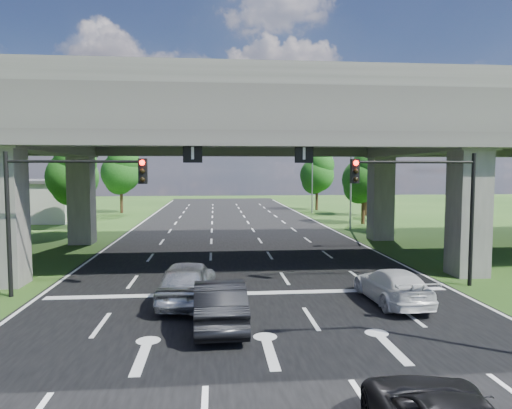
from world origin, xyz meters
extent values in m
plane|color=#214215|center=(0.00, 0.00, 0.00)|extent=(160.00, 160.00, 0.00)
cube|color=black|center=(0.00, 10.00, 0.01)|extent=(18.00, 120.00, 0.03)
cube|color=#34312F|center=(0.00, 12.00, 8.00)|extent=(80.00, 15.00, 2.00)
cube|color=#575550|center=(0.00, 4.75, 9.50)|extent=(80.00, 0.50, 1.00)
cube|color=#575550|center=(0.00, 19.25, 9.50)|extent=(80.00, 0.50, 1.00)
cube|color=#575550|center=(-11.00, 6.00, 3.50)|extent=(1.60, 1.60, 7.00)
cube|color=#575550|center=(-11.00, 18.00, 3.50)|extent=(1.60, 1.60, 7.00)
cube|color=#575550|center=(11.00, 6.00, 3.50)|extent=(1.60, 1.60, 7.00)
cube|color=#575550|center=(11.00, 18.00, 3.50)|extent=(1.60, 1.60, 7.00)
cube|color=black|center=(-2.50, 5.00, 6.00)|extent=(0.85, 0.06, 0.85)
cube|color=black|center=(2.50, 5.00, 6.00)|extent=(0.85, 0.06, 0.85)
cylinder|color=black|center=(10.00, 4.00, 3.00)|extent=(0.18, 0.18, 6.00)
cylinder|color=black|center=(7.25, 4.00, 5.60)|extent=(5.50, 0.12, 0.12)
cube|color=black|center=(4.50, 3.82, 5.20)|extent=(0.35, 0.28, 1.05)
sphere|color=#FF0C05|center=(4.50, 3.66, 5.55)|extent=(0.22, 0.22, 0.22)
cylinder|color=black|center=(-10.00, 4.00, 3.00)|extent=(0.18, 0.18, 6.00)
cylinder|color=black|center=(-7.25, 4.00, 5.60)|extent=(5.50, 0.12, 0.12)
cube|color=black|center=(-4.50, 3.82, 5.20)|extent=(0.35, 0.28, 1.05)
sphere|color=#FF0C05|center=(-4.50, 3.66, 5.55)|extent=(0.22, 0.22, 0.22)
cylinder|color=gray|center=(10.50, 24.00, 5.00)|extent=(0.16, 0.16, 10.00)
cylinder|color=gray|center=(9.00, 24.00, 9.70)|extent=(3.00, 0.10, 0.10)
cube|color=gray|center=(7.50, 24.00, 9.60)|extent=(0.60, 0.25, 0.18)
cylinder|color=gray|center=(10.50, 40.00, 5.00)|extent=(0.16, 0.16, 10.00)
cylinder|color=gray|center=(9.00, 40.00, 9.70)|extent=(3.00, 0.10, 0.10)
cube|color=gray|center=(7.50, 40.00, 9.60)|extent=(0.60, 0.25, 0.18)
cylinder|color=black|center=(-14.00, 26.00, 1.65)|extent=(0.36, 0.36, 3.30)
sphere|color=#1A4A13|center=(-14.00, 26.00, 4.65)|extent=(4.50, 4.50, 4.50)
sphere|color=#1A4A13|center=(-13.60, 25.70, 6.00)|extent=(3.60, 3.60, 3.60)
sphere|color=#1A4A13|center=(-14.30, 26.40, 3.75)|extent=(3.30, 3.30, 3.30)
cylinder|color=black|center=(-17.00, 34.00, 1.43)|extent=(0.36, 0.36, 2.86)
sphere|color=#1A4A13|center=(-17.00, 34.00, 4.03)|extent=(3.90, 3.90, 3.90)
sphere|color=#1A4A13|center=(-16.60, 33.70, 5.20)|extent=(3.12, 3.12, 3.12)
sphere|color=#1A4A13|center=(-17.30, 34.40, 3.25)|extent=(2.86, 2.86, 2.86)
cylinder|color=black|center=(-13.00, 42.00, 1.76)|extent=(0.36, 0.36, 3.52)
sphere|color=#1A4A13|center=(-13.00, 42.00, 4.96)|extent=(4.80, 4.80, 4.80)
sphere|color=#1A4A13|center=(-12.60, 41.70, 6.40)|extent=(3.84, 3.84, 3.84)
sphere|color=#1A4A13|center=(-13.30, 42.40, 4.00)|extent=(3.52, 3.52, 3.52)
cylinder|color=black|center=(13.00, 28.00, 1.54)|extent=(0.36, 0.36, 3.08)
sphere|color=#1A4A13|center=(13.00, 28.00, 4.34)|extent=(4.20, 4.20, 4.20)
sphere|color=#1A4A13|center=(13.40, 27.70, 5.60)|extent=(3.36, 3.36, 3.36)
sphere|color=#1A4A13|center=(12.70, 28.40, 3.50)|extent=(3.08, 3.08, 3.08)
cylinder|color=black|center=(16.00, 36.00, 1.43)|extent=(0.36, 0.36, 2.86)
sphere|color=#1A4A13|center=(16.00, 36.00, 4.03)|extent=(3.90, 3.90, 3.90)
sphere|color=#1A4A13|center=(16.40, 35.70, 5.20)|extent=(3.12, 3.12, 3.12)
sphere|color=#1A4A13|center=(15.70, 36.40, 3.25)|extent=(2.86, 2.86, 2.86)
cylinder|color=black|center=(12.00, 44.00, 1.65)|extent=(0.36, 0.36, 3.30)
sphere|color=#1A4A13|center=(12.00, 44.00, 4.65)|extent=(4.50, 4.50, 4.50)
sphere|color=#1A4A13|center=(12.40, 43.70, 6.00)|extent=(3.60, 3.60, 3.60)
sphere|color=#1A4A13|center=(11.70, 44.40, 3.75)|extent=(3.30, 3.30, 3.30)
imported|color=#ABAEB3|center=(-2.63, 2.43, 0.87)|extent=(2.41, 5.06, 1.67)
imported|color=black|center=(-1.41, -0.42, 0.81)|extent=(1.78, 4.77, 1.56)
imported|color=silver|center=(5.40, 1.65, 0.70)|extent=(2.03, 4.66, 1.33)
camera|label=1|loc=(-1.55, -15.45, 5.22)|focal=32.00mm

